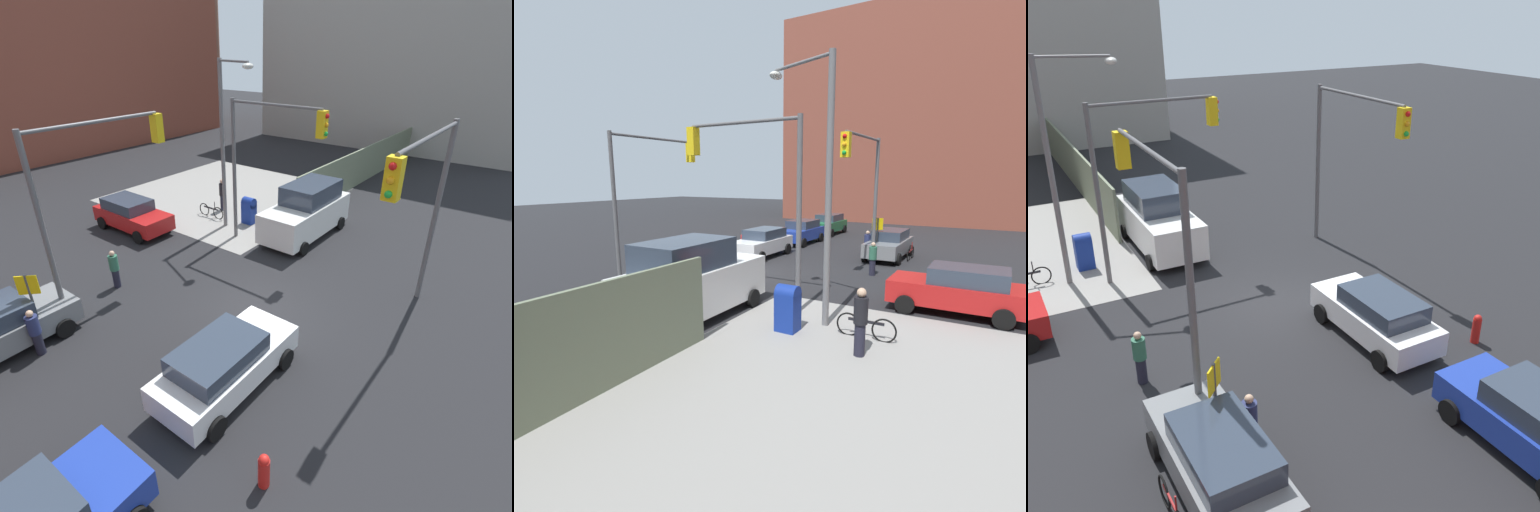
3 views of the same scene
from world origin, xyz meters
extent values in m
plane|color=black|center=(0.00, 0.00, 0.00)|extent=(120.00, 120.00, 0.00)
cube|color=slate|center=(18.93, 3.20, 1.20)|extent=(21.86, 0.12, 2.40)
cylinder|color=#59595B|center=(-4.50, 4.50, 3.25)|extent=(0.18, 0.18, 6.50)
cylinder|color=#59595B|center=(-2.12, 4.50, 6.38)|extent=(4.76, 0.12, 0.12)
cube|color=yellow|center=(0.26, 4.50, 5.85)|extent=(0.32, 0.36, 1.00)
sphere|color=red|center=(0.44, 4.50, 6.17)|extent=(0.18, 0.18, 0.18)
sphere|color=orange|center=(0.44, 4.50, 5.85)|extent=(0.18, 0.18, 0.18)
sphere|color=green|center=(0.44, 4.50, 5.53)|extent=(0.18, 0.18, 0.18)
cylinder|color=#59595B|center=(4.50, -4.50, 3.25)|extent=(0.18, 0.18, 6.50)
cylinder|color=#59595B|center=(1.96, -4.50, 6.38)|extent=(5.09, 0.12, 0.12)
cube|color=yellow|center=(-0.59, -4.50, 5.85)|extent=(0.32, 0.36, 1.00)
sphere|color=red|center=(-0.77, -4.50, 6.17)|extent=(0.18, 0.18, 0.18)
sphere|color=orange|center=(-0.77, -4.50, 5.85)|extent=(0.18, 0.18, 0.18)
sphere|color=green|center=(-0.77, -4.50, 5.53)|extent=(0.18, 0.18, 0.18)
cylinder|color=#59595B|center=(4.50, 4.50, 3.25)|extent=(0.18, 0.18, 6.50)
cylinder|color=#59595B|center=(4.50, 2.31, 6.38)|extent=(0.12, 4.39, 0.12)
cube|color=yellow|center=(4.50, 0.11, 5.85)|extent=(0.36, 0.32, 1.00)
sphere|color=red|center=(4.50, -0.07, 6.17)|extent=(0.18, 0.18, 0.18)
sphere|color=orange|center=(4.50, -0.07, 5.85)|extent=(0.18, 0.18, 0.18)
sphere|color=green|center=(4.50, -0.07, 5.53)|extent=(0.18, 0.18, 0.18)
cylinder|color=slate|center=(5.20, 5.80, 4.00)|extent=(0.20, 0.20, 8.00)
cylinder|color=slate|center=(4.79, 4.67, 7.90)|extent=(0.92, 2.29, 0.10)
ellipsoid|color=silver|center=(4.38, 3.55, 7.75)|extent=(0.56, 0.36, 0.24)
cylinder|color=#4C4C4C|center=(-5.40, 4.43, 1.20)|extent=(0.08, 0.08, 2.40)
cube|color=yellow|center=(-5.40, 4.43, 2.05)|extent=(0.48, 0.48, 0.64)
cube|color=navy|center=(6.20, 5.00, 0.57)|extent=(0.56, 0.64, 1.15)
cylinder|color=navy|center=(6.20, 5.00, 1.15)|extent=(0.56, 0.64, 0.56)
cylinder|color=red|center=(-5.00, -4.20, 0.40)|extent=(0.26, 0.26, 0.80)
sphere|color=red|center=(-5.00, -4.20, 0.82)|extent=(0.24, 0.24, 0.24)
cube|color=slate|center=(-6.39, 4.85, 0.70)|extent=(4.48, 1.80, 0.75)
cube|color=#2D3847|center=(-6.75, 4.85, 1.35)|extent=(2.51, 1.58, 0.55)
cylinder|color=black|center=(-4.87, 5.75, 0.32)|extent=(0.64, 0.22, 0.64)
cylinder|color=black|center=(-4.87, 3.95, 0.32)|extent=(0.64, 0.22, 0.64)
cylinder|color=black|center=(-7.92, 3.95, 0.32)|extent=(0.64, 0.22, 0.64)
cylinder|color=black|center=(1.00, 7.70, 0.32)|extent=(0.22, 0.64, 0.64)
cube|color=white|center=(-3.24, -1.67, 0.70)|extent=(4.43, 1.80, 0.75)
cube|color=#2D3847|center=(-3.59, -1.67, 1.35)|extent=(2.48, 1.58, 0.55)
cylinder|color=black|center=(-1.73, -0.77, 0.32)|extent=(0.64, 0.22, 0.64)
cylinder|color=black|center=(-1.73, -2.57, 0.32)|extent=(0.64, 0.22, 0.64)
cylinder|color=black|center=(-4.74, -0.77, 0.32)|extent=(0.64, 0.22, 0.64)
cylinder|color=black|center=(-4.74, -2.57, 0.32)|extent=(0.64, 0.22, 0.64)
cube|color=#1E389E|center=(-8.74, -1.82, 0.70)|extent=(4.23, 1.80, 0.75)
cylinder|color=black|center=(-7.31, -0.92, 0.32)|extent=(0.64, 0.22, 0.64)
cylinder|color=black|center=(-7.31, -2.72, 0.32)|extent=(0.64, 0.22, 0.64)
cube|color=white|center=(6.62, 1.80, 1.02)|extent=(5.40, 2.10, 1.40)
cube|color=#2D3847|center=(7.05, 1.80, 2.17)|extent=(3.02, 1.85, 0.90)
cylinder|color=black|center=(4.78, 0.75, 0.32)|extent=(0.64, 0.22, 0.64)
cylinder|color=black|center=(4.78, 2.85, 0.32)|extent=(0.64, 0.22, 0.64)
cylinder|color=black|center=(8.45, 0.75, 0.32)|extent=(0.64, 0.22, 0.64)
cylinder|color=black|center=(8.45, 2.85, 0.32)|extent=(0.64, 0.22, 0.64)
cylinder|color=#2D664C|center=(-2.00, 5.20, 1.07)|extent=(0.36, 0.36, 0.61)
sphere|color=tan|center=(-2.00, 5.20, 1.48)|extent=(0.21, 0.21, 0.21)
cylinder|color=#1E1E2D|center=(-2.00, 5.20, 0.38)|extent=(0.28, 0.28, 0.77)
cylinder|color=navy|center=(-5.80, 3.80, 1.08)|extent=(0.36, 0.36, 0.61)
sphere|color=tan|center=(-5.80, 3.80, 1.50)|extent=(0.21, 0.21, 0.21)
cylinder|color=#1E1E2D|center=(-5.80, 3.80, 0.39)|extent=(0.28, 0.28, 0.78)
torus|color=black|center=(5.60, 6.68, 0.33)|extent=(0.05, 0.71, 0.71)
cylinder|color=black|center=(5.60, 6.92, 0.75)|extent=(0.04, 0.04, 0.40)
torus|color=black|center=(-6.28, 6.00, 0.33)|extent=(0.71, 0.05, 0.71)
cube|color=maroon|center=(-6.80, 6.00, 0.51)|extent=(1.04, 0.04, 0.08)
cylinder|color=maroon|center=(-7.08, 6.00, 0.75)|extent=(0.04, 0.04, 0.40)
camera|label=1|loc=(-9.37, -7.31, 8.50)|focal=28.00mm
camera|label=2|loc=(16.28, 10.26, 4.52)|focal=28.00mm
camera|label=3|loc=(-15.02, 8.10, 9.53)|focal=40.00mm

